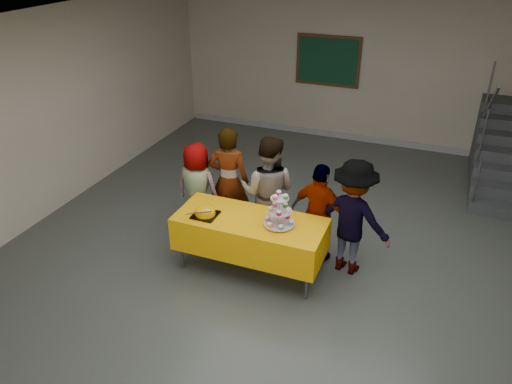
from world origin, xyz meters
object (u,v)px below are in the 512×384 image
at_px(schoolchild_c, 268,192).
at_px(schoolchild_d, 319,214).
at_px(schoolchild_e, 352,217).
at_px(bear_cake, 205,211).
at_px(cupcake_stand, 279,213).
at_px(schoolchild_b, 229,181).
at_px(schoolchild_a, 197,188).
at_px(bake_table, 250,234).
at_px(noticeboard, 328,61).

relative_size(schoolchild_c, schoolchild_d, 1.15).
relative_size(schoolchild_d, schoolchild_e, 0.91).
relative_size(bear_cake, schoolchild_d, 0.26).
relative_size(cupcake_stand, bear_cake, 1.24).
relative_size(schoolchild_b, schoolchild_d, 1.15).
relative_size(schoolchild_a, schoolchild_d, 0.97).
relative_size(bear_cake, schoolchild_c, 0.22).
height_order(bear_cake, schoolchild_a, schoolchild_a).
distance_m(schoolchild_b, schoolchild_c, 0.63).
bearing_deg(schoolchild_e, schoolchild_a, 7.72).
height_order(bear_cake, schoolchild_b, schoolchild_b).
xyz_separation_m(bake_table, schoolchild_c, (-0.02, 0.69, 0.24)).
bearing_deg(noticeboard, schoolchild_b, -94.26).
distance_m(bake_table, schoolchild_b, 1.05).
height_order(bake_table, schoolchild_b, schoolchild_b).
distance_m(cupcake_stand, bear_cake, 0.95).
bearing_deg(noticeboard, schoolchild_d, -76.22).
distance_m(schoolchild_a, noticeboard, 4.46).
relative_size(cupcake_stand, schoolchild_e, 0.29).
bearing_deg(schoolchild_a, schoolchild_e, 178.58).
bearing_deg(schoolchild_c, cupcake_stand, 114.34).
bearing_deg(bear_cake, schoolchild_b, 95.87).
bearing_deg(schoolchild_e, schoolchild_b, 2.30).
relative_size(schoolchild_c, schoolchild_e, 1.04).
bearing_deg(schoolchild_c, schoolchild_b, -14.55).
bearing_deg(schoolchild_a, cupcake_stand, 158.13).
distance_m(schoolchild_a, schoolchild_d, 1.82).
distance_m(schoolchild_a, schoolchild_e, 2.25).
bearing_deg(schoolchild_d, cupcake_stand, 71.79).
height_order(bake_table, schoolchild_e, schoolchild_e).
bearing_deg(schoolchild_c, noticeboard, -91.51).
xyz_separation_m(schoolchild_b, schoolchild_e, (1.82, -0.29, -0.03)).
relative_size(schoolchild_a, schoolchild_e, 0.88).
height_order(bear_cake, noticeboard, noticeboard).
bearing_deg(noticeboard, schoolchild_e, -71.22).
bearing_deg(bake_table, noticeboard, 93.89).
relative_size(cupcake_stand, schoolchild_d, 0.32).
xyz_separation_m(schoolchild_c, schoolchild_e, (1.19, -0.19, -0.03)).
bearing_deg(noticeboard, bake_table, -86.11).
bearing_deg(schoolchild_d, schoolchild_a, 12.02).
relative_size(bake_table, cupcake_stand, 4.22).
bearing_deg(schoolchild_b, schoolchild_c, 163.02).
bearing_deg(schoolchild_b, cupcake_stand, 134.13).
height_order(schoolchild_e, noticeboard, noticeboard).
bearing_deg(cupcake_stand, schoolchild_a, 156.05).
bearing_deg(bear_cake, schoolchild_e, 20.09).
height_order(schoolchild_b, schoolchild_d, schoolchild_b).
bearing_deg(bear_cake, bake_table, 12.90).
bearing_deg(schoolchild_b, schoolchild_e, 162.89).
bearing_deg(schoolchild_d, bear_cake, 42.48).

